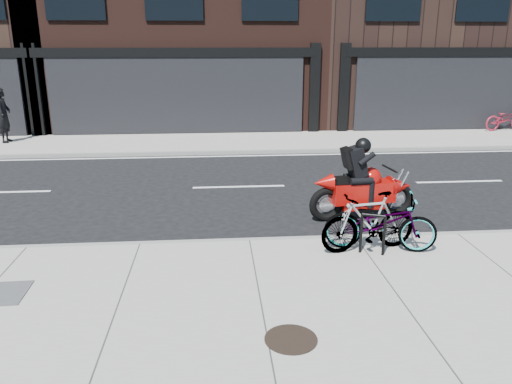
{
  "coord_description": "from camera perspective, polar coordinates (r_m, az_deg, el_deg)",
  "views": [
    {
      "loc": [
        -0.59,
        -10.54,
        3.66
      ],
      "look_at": [
        0.17,
        -1.46,
        0.9
      ],
      "focal_mm": 35.0,
      "sensor_mm": 36.0,
      "label": 1
    }
  ],
  "objects": [
    {
      "name": "ground",
      "position": [
        11.17,
        -1.47,
        -2.28
      ],
      "size": [
        120.0,
        120.0,
        0.0
      ],
      "primitive_type": "plane",
      "color": "black",
      "rests_on": "ground"
    },
    {
      "name": "sidewalk_near",
      "position": [
        6.63,
        1.15,
        -15.99
      ],
      "size": [
        60.0,
        6.0,
        0.13
      ],
      "primitive_type": "cube",
      "color": "gray",
      "rests_on": "ground"
    },
    {
      "name": "sidewalk_far",
      "position": [
        18.65,
        -2.86,
        5.72
      ],
      "size": [
        60.0,
        3.5,
        0.13
      ],
      "primitive_type": "cube",
      "color": "gray",
      "rests_on": "ground"
    },
    {
      "name": "bike_rack",
      "position": [
        8.78,
        13.2,
        -4.31
      ],
      "size": [
        0.41,
        0.2,
        0.73
      ],
      "rotation": [
        0.0,
        0.0,
        -0.39
      ],
      "color": "black",
      "rests_on": "sidewalk_near"
    },
    {
      "name": "bicycle_front",
      "position": [
        8.96,
        14.03,
        -3.4
      ],
      "size": [
        2.03,
        1.08,
        1.02
      ],
      "primitive_type": "imported",
      "rotation": [
        0.0,
        0.0,
        1.35
      ],
      "color": "gray",
      "rests_on": "sidewalk_near"
    },
    {
      "name": "bicycle_rear",
      "position": [
        8.88,
        12.75,
        -3.35
      ],
      "size": [
        1.81,
        0.8,
        1.05
      ],
      "primitive_type": "imported",
      "rotation": [
        0.0,
        0.0,
        4.89
      ],
      "color": "gray",
      "rests_on": "sidewalk_near"
    },
    {
      "name": "motorcycle",
      "position": [
        10.85,
        12.62,
        0.7
      ],
      "size": [
        2.37,
        0.69,
        1.77
      ],
      "rotation": [
        0.0,
        0.0,
        0.13
      ],
      "color": "black",
      "rests_on": "ground"
    },
    {
      "name": "pedestrian",
      "position": [
        20.29,
        -26.9,
        7.84
      ],
      "size": [
        0.51,
        0.74,
        1.96
      ],
      "primitive_type": "imported",
      "rotation": [
        0.0,
        0.0,
        1.63
      ],
      "color": "black",
      "rests_on": "sidewalk_far"
    },
    {
      "name": "bicycle_far",
      "position": [
        23.09,
        26.63,
        7.53
      ],
      "size": [
        1.96,
        0.98,
        0.98
      ],
      "primitive_type": "imported",
      "rotation": [
        0.0,
        0.0,
        1.75
      ],
      "color": "maroon",
      "rests_on": "sidewalk_far"
    },
    {
      "name": "manhole_cover",
      "position": [
        6.43,
        4.01,
        -16.43
      ],
      "size": [
        0.87,
        0.87,
        0.02
      ],
      "primitive_type": "cylinder",
      "rotation": [
        0.0,
        0.0,
        -0.42
      ],
      "color": "black",
      "rests_on": "sidewalk_near"
    },
    {
      "name": "utility_grate",
      "position": [
        8.3,
        -27.25,
        -10.29
      ],
      "size": [
        0.77,
        0.77,
        0.02
      ],
      "primitive_type": "cube",
      "rotation": [
        0.0,
        0.0,
        0.03
      ],
      "color": "#535356",
      "rests_on": "sidewalk_near"
    }
  ]
}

